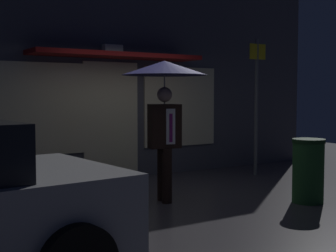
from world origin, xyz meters
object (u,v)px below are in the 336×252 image
(person_with_umbrella, at_px, (165,86))
(trash_bin, at_px, (308,171))
(street_sign_post, at_px, (256,99))
(sidewalk_bollard, at_px, (57,182))

(person_with_umbrella, height_order, trash_bin, person_with_umbrella)
(street_sign_post, height_order, trash_bin, street_sign_post)
(sidewalk_bollard, relative_size, trash_bin, 0.53)
(person_with_umbrella, xyz_separation_m, sidewalk_bollard, (-1.28, 1.09, -1.47))
(person_with_umbrella, xyz_separation_m, trash_bin, (1.76, -1.19, -1.24))
(street_sign_post, bearing_deg, person_with_umbrella, -159.66)
(trash_bin, bearing_deg, street_sign_post, 65.45)
(sidewalk_bollard, bearing_deg, trash_bin, -36.85)
(person_with_umbrella, relative_size, street_sign_post, 0.78)
(person_with_umbrella, relative_size, trash_bin, 2.21)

